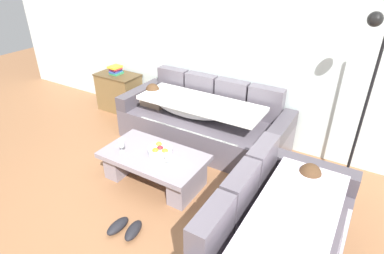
{
  "coord_description": "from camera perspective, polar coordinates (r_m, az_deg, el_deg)",
  "views": [
    {
      "loc": [
        1.76,
        -1.83,
        2.41
      ],
      "look_at": [
        -0.01,
        1.08,
        0.55
      ],
      "focal_mm": 29.82,
      "sensor_mm": 36.0,
      "label": 1
    }
  ],
  "objects": [
    {
      "name": "couch_along_wall",
      "position": [
        4.48,
        1.65,
        0.99
      ],
      "size": [
        2.34,
        0.92,
        0.88
      ],
      "color": "#5B545E",
      "rests_on": "ground_plane"
    },
    {
      "name": "couch_near_window",
      "position": [
        2.88,
        15.05,
        -18.77
      ],
      "size": [
        0.92,
        1.87,
        0.88
      ],
      "rotation": [
        0.0,
        0.0,
        1.57
      ],
      "color": "#5B545E",
      "rests_on": "ground_plane"
    },
    {
      "name": "ground_plane",
      "position": [
        3.5,
        -9.33,
        -15.37
      ],
      "size": [
        14.0,
        14.0,
        0.0
      ],
      "primitive_type": "plane",
      "color": "#90603E"
    },
    {
      "name": "book_stack_on_cabinet",
      "position": [
        5.5,
        -13.5,
        9.91
      ],
      "size": [
        0.19,
        0.22,
        0.14
      ],
      "color": "#338C59",
      "rests_on": "side_cabinet"
    },
    {
      "name": "open_magazine",
      "position": [
        3.52,
        -3.42,
        -6.49
      ],
      "size": [
        0.31,
        0.26,
        0.01
      ],
      "primitive_type": "cube",
      "rotation": [
        0.0,
        0.0,
        -0.18
      ],
      "color": "white",
      "rests_on": "coffee_table"
    },
    {
      "name": "side_cabinet",
      "position": [
        5.62,
        -12.86,
        6.1
      ],
      "size": [
        0.72,
        0.44,
        0.64
      ],
      "color": "brown",
      "rests_on": "ground_plane"
    },
    {
      "name": "floor_lamp",
      "position": [
        3.75,
        28.19,
        4.96
      ],
      "size": [
        0.33,
        0.31,
        1.95
      ],
      "color": "black",
      "rests_on": "ground_plane"
    },
    {
      "name": "pair_of_shoes",
      "position": [
        3.34,
        -11.8,
        -17.29
      ],
      "size": [
        0.32,
        0.32,
        0.09
      ],
      "color": "black",
      "rests_on": "ground_plane"
    },
    {
      "name": "back_wall",
      "position": [
        4.48,
        7.57,
        14.73
      ],
      "size": [
        9.0,
        0.1,
        2.7
      ],
      "primitive_type": "cube",
      "color": "silver",
      "rests_on": "ground_plane"
    },
    {
      "name": "wine_glass_near_right",
      "position": [
        3.42,
        -4.38,
        -5.48
      ],
      "size": [
        0.07,
        0.07,
        0.17
      ],
      "color": "silver",
      "rests_on": "coffee_table"
    },
    {
      "name": "fruit_bowl",
      "position": [
        3.69,
        -5.74,
        -4.15
      ],
      "size": [
        0.28,
        0.28,
        0.1
      ],
      "color": "silver",
      "rests_on": "coffee_table"
    },
    {
      "name": "wine_glass_near_left",
      "position": [
        3.74,
        -12.55,
        -2.91
      ],
      "size": [
        0.07,
        0.07,
        0.17
      ],
      "color": "silver",
      "rests_on": "coffee_table"
    },
    {
      "name": "coffee_table",
      "position": [
        3.78,
        -6.77,
        -6.65
      ],
      "size": [
        1.2,
        0.68,
        0.38
      ],
      "color": "gray",
      "rests_on": "ground_plane"
    }
  ]
}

